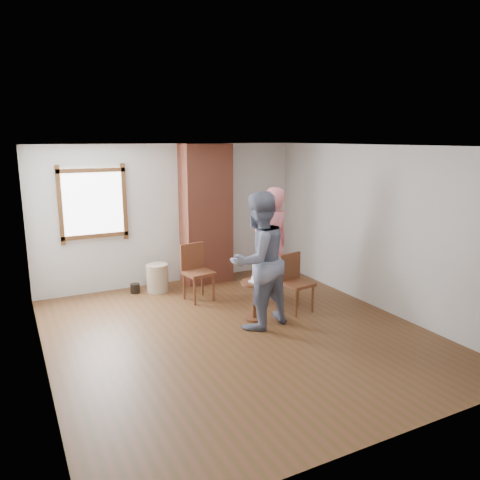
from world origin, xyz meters
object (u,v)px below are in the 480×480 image
Objects in this scene: person_pink at (272,246)px; side_table at (254,294)px; man at (258,261)px; stoneware_crock at (157,278)px; dining_chair_right at (294,279)px; dining_chair_left at (196,269)px.

side_table is at bearing 30.46° from person_pink.
man reaches higher than person_pink.
stoneware_crock is 2.46m from man.
stoneware_crock is 0.55× the size of dining_chair_right.
man reaches higher than stoneware_crock.
dining_chair_left reaches higher than dining_chair_right.
dining_chair_right is at bearing 91.32° from person_pink.
stoneware_crock is at bearing 116.13° from dining_chair_left.
stoneware_crock is 0.52× the size of dining_chair_left.
man is 1.07m from person_pink.
person_pink is at bearing -41.32° from dining_chair_left.
dining_chair_right is (1.66, -1.90, 0.26)m from stoneware_crock.
dining_chair_left is at bearing 125.61° from dining_chair_right.
dining_chair_left is at bearing 108.78° from side_table.
person_pink reaches higher than dining_chair_left.
dining_chair_right is 0.77m from side_table.
dining_chair_left is 1.61m from man.
stoneware_crock is 2.16m from side_table.
stoneware_crock is 0.88m from dining_chair_left.
stoneware_crock is at bearing 114.80° from side_table.
dining_chair_right is 0.99m from man.
dining_chair_right is 0.46× the size of man.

